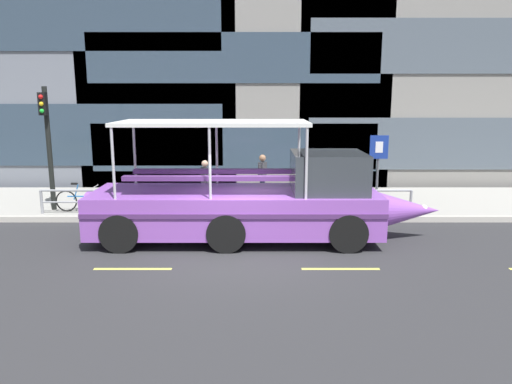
# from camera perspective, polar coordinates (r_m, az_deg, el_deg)

# --- Properties ---
(ground_plane) EXTENTS (120.00, 120.00, 0.00)m
(ground_plane) POSITION_cam_1_polar(r_m,az_deg,el_deg) (12.37, -2.12, -7.21)
(ground_plane) COLOR #2B2B2D
(sidewalk) EXTENTS (32.00, 4.80, 0.18)m
(sidewalk) POSITION_cam_1_polar(r_m,az_deg,el_deg) (17.75, -1.47, -1.19)
(sidewalk) COLOR #99968E
(sidewalk) RESTS_ON ground_plane
(curb_edge) EXTENTS (32.00, 0.18, 0.18)m
(curb_edge) POSITION_cam_1_polar(r_m,az_deg,el_deg) (15.33, -1.70, -3.20)
(curb_edge) COLOR #B2ADA3
(curb_edge) RESTS_ON ground_plane
(lane_centreline) EXTENTS (25.80, 0.12, 0.01)m
(lane_centreline) POSITION_cam_1_polar(r_m,az_deg,el_deg) (11.28, -2.33, -9.05)
(lane_centreline) COLOR #DBD64C
(lane_centreline) RESTS_ON ground_plane
(curb_guardrail) EXTENTS (11.98, 0.09, 0.80)m
(curb_guardrail) POSITION_cam_1_polar(r_m,az_deg,el_deg) (15.54, -3.58, -0.65)
(curb_guardrail) COLOR gray
(curb_guardrail) RESTS_ON sidewalk
(traffic_light_pole) EXTENTS (0.24, 0.46, 4.04)m
(traffic_light_pole) POSITION_cam_1_polar(r_m,az_deg,el_deg) (17.14, -23.43, 6.04)
(traffic_light_pole) COLOR black
(traffic_light_pole) RESTS_ON sidewalk
(parking_sign) EXTENTS (0.60, 0.12, 2.49)m
(parking_sign) POSITION_cam_1_polar(r_m,az_deg,el_deg) (16.32, 14.20, 3.72)
(parking_sign) COLOR #4C4F54
(parking_sign) RESTS_ON sidewalk
(leaned_bicycle) EXTENTS (1.74, 0.46, 0.96)m
(leaned_bicycle) POSITION_cam_1_polar(r_m,az_deg,el_deg) (16.83, -19.87, -0.93)
(leaned_bicycle) COLOR black
(leaned_bicycle) RESTS_ON sidewalk
(duck_tour_boat) EXTENTS (9.68, 2.53, 3.26)m
(duck_tour_boat) POSITION_cam_1_polar(r_m,az_deg,el_deg) (13.25, -0.06, -1.21)
(duck_tour_boat) COLOR purple
(duck_tour_boat) RESTS_ON ground_plane
(pedestrian_near_bow) EXTENTS (0.39, 0.33, 1.64)m
(pedestrian_near_bow) POSITION_cam_1_polar(r_m,az_deg,el_deg) (16.44, 10.17, 1.47)
(pedestrian_near_bow) COLOR #47423D
(pedestrian_near_bow) RESTS_ON sidewalk
(pedestrian_mid_left) EXTENTS (0.32, 0.45, 1.73)m
(pedestrian_mid_left) POSITION_cam_1_polar(r_m,az_deg,el_deg) (16.96, 0.73, 2.13)
(pedestrian_mid_left) COLOR #1E2338
(pedestrian_mid_left) RESTS_ON sidewalk
(pedestrian_mid_right) EXTENTS (0.31, 0.41, 1.64)m
(pedestrian_mid_right) POSITION_cam_1_polar(r_m,az_deg,el_deg) (16.26, -6.04, 1.48)
(pedestrian_mid_right) COLOR #1E2338
(pedestrian_mid_right) RESTS_ON sidewalk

